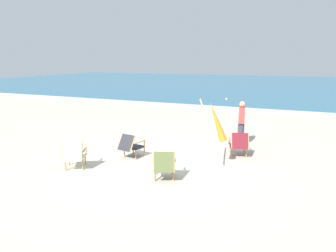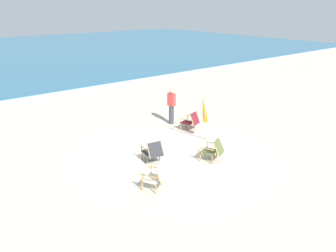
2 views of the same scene
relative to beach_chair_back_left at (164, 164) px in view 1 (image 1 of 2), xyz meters
name	(u,v)px [view 1 (image 1 of 2)]	position (x,y,z in m)	size (l,w,h in m)	color
ground_plane	(158,161)	(-0.77, 1.24, -0.43)	(80.00, 80.00, 0.00)	#B7AF9E
sea	(265,84)	(-0.77, 32.47, -0.38)	(80.00, 40.00, 0.10)	#2D6684
surf_band	(231,108)	(-0.77, 12.17, -0.40)	(80.00, 1.10, 0.06)	white
beach_chair_back_left	(164,164)	(0.00, 0.00, 0.00)	(0.82, 0.91, 0.79)	#515B33
beach_chair_front_right	(74,155)	(-2.63, -0.28, 0.01)	(0.83, 0.87, 0.82)	beige
beach_chair_back_right	(131,145)	(-1.68, 1.22, 0.00)	(0.70, 0.85, 0.78)	#28282D
beach_chair_mid_center	(239,144)	(1.41, 2.69, 0.00)	(0.76, 0.85, 0.81)	maroon
umbrella_furled_orange	(217,122)	(0.96, 1.48, 0.88)	(0.80, 0.44, 2.01)	#B7B2A8
person_near_chairs	(241,124)	(1.26, 3.84, 0.41)	(0.26, 0.37, 1.63)	#383842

